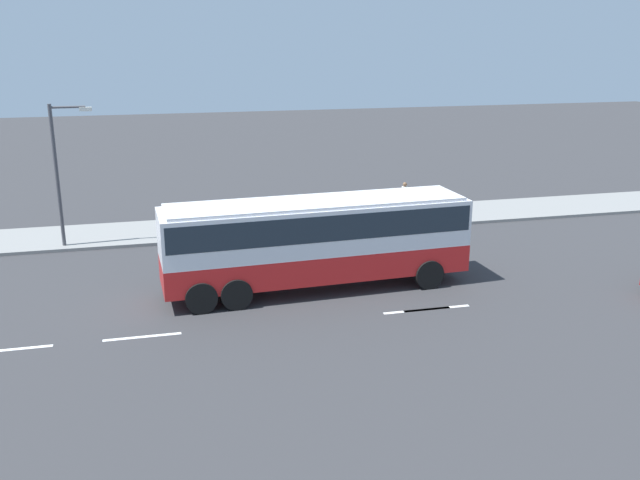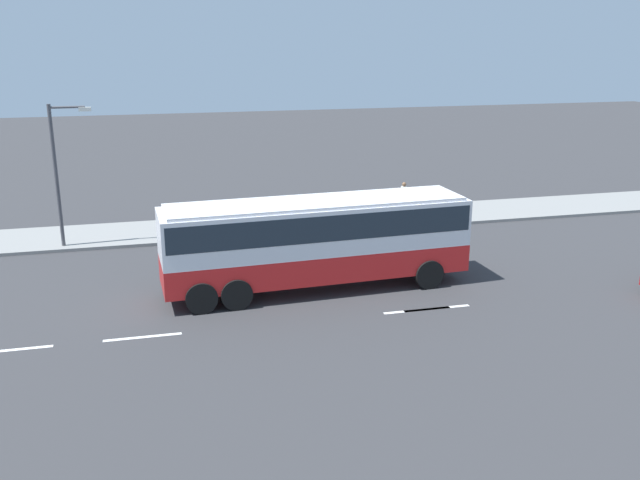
{
  "view_description": "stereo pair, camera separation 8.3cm",
  "coord_description": "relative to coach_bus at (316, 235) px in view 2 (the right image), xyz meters",
  "views": [
    {
      "loc": [
        -4.93,
        -23.86,
        9.18
      ],
      "look_at": [
        0.84,
        -0.17,
        1.89
      ],
      "focal_mm": 39.27,
      "sensor_mm": 36.0,
      "label": 1
    },
    {
      "loc": [
        -5.02,
        -23.84,
        9.18
      ],
      "look_at": [
        0.84,
        -0.17,
        1.89
      ],
      "focal_mm": 39.27,
      "sensor_mm": 36.0,
      "label": 2
    }
  ],
  "objects": [
    {
      "name": "street_lamp",
      "position": [
        -9.42,
        7.5,
        1.64
      ],
      "size": [
        1.75,
        0.24,
        6.14
      ],
      "color": "#47474C",
      "rests_on": "sidewalk_curb"
    },
    {
      "name": "pedestrian_near_curb",
      "position": [
        6.87,
        9.29,
        -1.0
      ],
      "size": [
        0.32,
        0.32,
        1.63
      ],
      "rotation": [
        0.0,
        0.0,
        5.41
      ],
      "color": "#38334C",
      "rests_on": "sidewalk_curb"
    },
    {
      "name": "ground_plane",
      "position": [
        -0.71,
        0.14,
        -2.09
      ],
      "size": [
        120.0,
        120.0,
        0.0
      ],
      "primitive_type": "plane",
      "color": "#333335"
    },
    {
      "name": "coach_bus",
      "position": [
        0.0,
        0.0,
        0.0
      ],
      "size": [
        11.31,
        3.07,
        3.36
      ],
      "rotation": [
        0.0,
        0.0,
        0.05
      ],
      "color": "red",
      "rests_on": "ground_plane"
    },
    {
      "name": "sidewalk_curb",
      "position": [
        -0.71,
        8.92,
        -2.01
      ],
      "size": [
        80.0,
        4.0,
        0.15
      ],
      "primitive_type": "cube",
      "color": "gray",
      "rests_on": "ground_plane"
    },
    {
      "name": "lane_centreline",
      "position": [
        -5.3,
        -2.89,
        -2.08
      ],
      "size": [
        22.47,
        0.16,
        0.01
      ],
      "color": "white",
      "rests_on": "ground_plane"
    }
  ]
}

